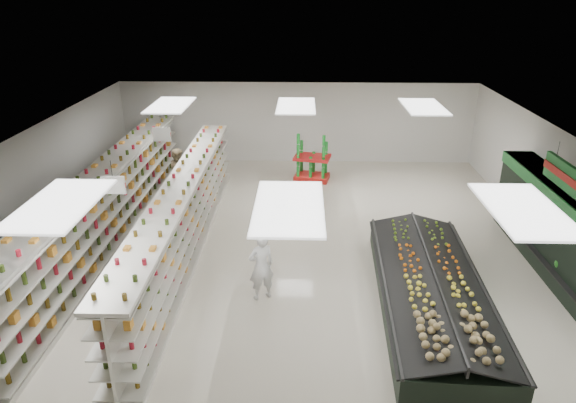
{
  "coord_description": "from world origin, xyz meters",
  "views": [
    {
      "loc": [
        0.23,
        -12.08,
        6.69
      ],
      "look_at": [
        -0.16,
        0.67,
        1.28
      ],
      "focal_mm": 32.0,
      "sensor_mm": 36.0,
      "label": 1
    }
  ],
  "objects_px": {
    "soda_endcap": "(312,159)",
    "shopper_background": "(180,173)",
    "produce_island": "(431,290)",
    "gondola_left": "(107,210)",
    "gondola_center": "(184,220)",
    "shopper_main": "(261,266)"
  },
  "relations": [
    {
      "from": "gondola_left",
      "to": "shopper_background",
      "type": "distance_m",
      "value": 3.66
    },
    {
      "from": "soda_endcap",
      "to": "shopper_background",
      "type": "relative_size",
      "value": 0.97
    },
    {
      "from": "produce_island",
      "to": "soda_endcap",
      "type": "distance_m",
      "value": 8.47
    },
    {
      "from": "shopper_main",
      "to": "shopper_background",
      "type": "distance_m",
      "value": 6.9
    },
    {
      "from": "gondola_center",
      "to": "shopper_background",
      "type": "bearing_deg",
      "value": 104.18
    },
    {
      "from": "gondola_left",
      "to": "gondola_center",
      "type": "distance_m",
      "value": 2.27
    },
    {
      "from": "gondola_left",
      "to": "soda_endcap",
      "type": "bearing_deg",
      "value": 42.6
    },
    {
      "from": "soda_endcap",
      "to": "shopper_background",
      "type": "height_order",
      "value": "shopper_background"
    },
    {
      "from": "shopper_main",
      "to": "soda_endcap",
      "type": "bearing_deg",
      "value": -126.6
    },
    {
      "from": "gondola_center",
      "to": "shopper_main",
      "type": "relative_size",
      "value": 6.93
    },
    {
      "from": "gondola_center",
      "to": "produce_island",
      "type": "height_order",
      "value": "gondola_center"
    },
    {
      "from": "produce_island",
      "to": "shopper_main",
      "type": "bearing_deg",
      "value": 176.29
    },
    {
      "from": "produce_island",
      "to": "gondola_left",
      "type": "bearing_deg",
      "value": 160.66
    },
    {
      "from": "gondola_left",
      "to": "produce_island",
      "type": "bearing_deg",
      "value": -18.93
    },
    {
      "from": "produce_island",
      "to": "shopper_main",
      "type": "height_order",
      "value": "shopper_main"
    },
    {
      "from": "gondola_left",
      "to": "gondola_center",
      "type": "bearing_deg",
      "value": -10.22
    },
    {
      "from": "produce_island",
      "to": "soda_endcap",
      "type": "relative_size",
      "value": 3.89
    },
    {
      "from": "produce_island",
      "to": "soda_endcap",
      "type": "xyz_separation_m",
      "value": [
        -2.54,
        8.08,
        0.37
      ]
    },
    {
      "from": "gondola_left",
      "to": "shopper_background",
      "type": "height_order",
      "value": "gondola_left"
    },
    {
      "from": "shopper_background",
      "to": "soda_endcap",
      "type": "bearing_deg",
      "value": -63.6
    },
    {
      "from": "produce_island",
      "to": "shopper_background",
      "type": "distance_m",
      "value": 9.47
    },
    {
      "from": "shopper_main",
      "to": "shopper_background",
      "type": "bearing_deg",
      "value": -89.53
    }
  ]
}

